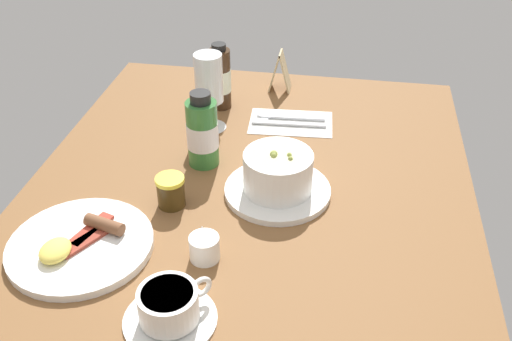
{
  "coord_description": "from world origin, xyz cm",
  "views": [
    {
      "loc": [
        -82.76,
        -16.17,
        64.84
      ],
      "look_at": [
        -0.28,
        -2.21,
        7.21
      ],
      "focal_mm": 40.75,
      "sensor_mm": 36.0,
      "label": 1
    }
  ],
  "objects_px": {
    "porridge_bowl": "(278,175)",
    "wine_glass": "(209,82)",
    "cutlery_setting": "(289,122)",
    "jam_jar": "(171,191)",
    "breakfast_plate": "(80,245)",
    "menu_card": "(280,71)",
    "sauce_bottle_brown": "(220,78)",
    "coffee_cup": "(169,307)",
    "creamer_jug": "(204,247)",
    "sauce_bottle_green": "(202,132)"
  },
  "relations": [
    {
      "from": "porridge_bowl",
      "to": "sauce_bottle_green",
      "type": "bearing_deg",
      "value": 64.08
    },
    {
      "from": "sauce_bottle_brown",
      "to": "breakfast_plate",
      "type": "xyz_separation_m",
      "value": [
        -0.52,
        0.12,
        -0.06
      ]
    },
    {
      "from": "wine_glass",
      "to": "creamer_jug",
      "type": "bearing_deg",
      "value": -168.1
    },
    {
      "from": "creamer_jug",
      "to": "menu_card",
      "type": "relative_size",
      "value": 0.6
    },
    {
      "from": "breakfast_plate",
      "to": "sauce_bottle_brown",
      "type": "bearing_deg",
      "value": -13.07
    },
    {
      "from": "jam_jar",
      "to": "sauce_bottle_brown",
      "type": "distance_m",
      "value": 0.38
    },
    {
      "from": "sauce_bottle_brown",
      "to": "coffee_cup",
      "type": "bearing_deg",
      "value": -173.9
    },
    {
      "from": "breakfast_plate",
      "to": "jam_jar",
      "type": "bearing_deg",
      "value": -39.29
    },
    {
      "from": "sauce_bottle_brown",
      "to": "menu_card",
      "type": "relative_size",
      "value": 1.57
    },
    {
      "from": "porridge_bowl",
      "to": "creamer_jug",
      "type": "height_order",
      "value": "porridge_bowl"
    },
    {
      "from": "cutlery_setting",
      "to": "menu_card",
      "type": "xyz_separation_m",
      "value": [
        0.16,
        0.04,
        0.05
      ]
    },
    {
      "from": "creamer_jug",
      "to": "menu_card",
      "type": "bearing_deg",
      "value": -3.58
    },
    {
      "from": "creamer_jug",
      "to": "sauce_bottle_green",
      "type": "relative_size",
      "value": 0.38
    },
    {
      "from": "breakfast_plate",
      "to": "creamer_jug",
      "type": "bearing_deg",
      "value": -85.92
    },
    {
      "from": "jam_jar",
      "to": "sauce_bottle_green",
      "type": "relative_size",
      "value": 0.38
    },
    {
      "from": "jam_jar",
      "to": "porridge_bowl",
      "type": "bearing_deg",
      "value": -70.3
    },
    {
      "from": "porridge_bowl",
      "to": "cutlery_setting",
      "type": "bearing_deg",
      "value": 2.38
    },
    {
      "from": "sauce_bottle_green",
      "to": "breakfast_plate",
      "type": "bearing_deg",
      "value": 153.82
    },
    {
      "from": "coffee_cup",
      "to": "creamer_jug",
      "type": "distance_m",
      "value": 0.14
    },
    {
      "from": "jam_jar",
      "to": "menu_card",
      "type": "bearing_deg",
      "value": -14.86
    },
    {
      "from": "cutlery_setting",
      "to": "jam_jar",
      "type": "relative_size",
      "value": 3.23
    },
    {
      "from": "creamer_jug",
      "to": "sauce_bottle_green",
      "type": "xyz_separation_m",
      "value": [
        0.27,
        0.07,
        0.05
      ]
    },
    {
      "from": "sauce_bottle_brown",
      "to": "menu_card",
      "type": "height_order",
      "value": "sauce_bottle_brown"
    },
    {
      "from": "sauce_bottle_brown",
      "to": "creamer_jug",
      "type": "bearing_deg",
      "value": -170.42
    },
    {
      "from": "porridge_bowl",
      "to": "cutlery_setting",
      "type": "distance_m",
      "value": 0.27
    },
    {
      "from": "porridge_bowl",
      "to": "coffee_cup",
      "type": "bearing_deg",
      "value": 161.58
    },
    {
      "from": "sauce_bottle_brown",
      "to": "wine_glass",
      "type": "bearing_deg",
      "value": 179.83
    },
    {
      "from": "sauce_bottle_green",
      "to": "coffee_cup",
      "type": "bearing_deg",
      "value": -172.89
    },
    {
      "from": "cutlery_setting",
      "to": "breakfast_plate",
      "type": "bearing_deg",
      "value": 148.61
    },
    {
      "from": "menu_card",
      "to": "coffee_cup",
      "type": "bearing_deg",
      "value": 175.78
    },
    {
      "from": "sauce_bottle_green",
      "to": "breakfast_plate",
      "type": "height_order",
      "value": "sauce_bottle_green"
    },
    {
      "from": "creamer_jug",
      "to": "sauce_bottle_brown",
      "type": "height_order",
      "value": "sauce_bottle_brown"
    },
    {
      "from": "porridge_bowl",
      "to": "wine_glass",
      "type": "height_order",
      "value": "wine_glass"
    },
    {
      "from": "cutlery_setting",
      "to": "porridge_bowl",
      "type": "bearing_deg",
      "value": -177.62
    },
    {
      "from": "sauce_bottle_green",
      "to": "porridge_bowl",
      "type": "bearing_deg",
      "value": -115.92
    },
    {
      "from": "cutlery_setting",
      "to": "menu_card",
      "type": "relative_size",
      "value": 1.94
    },
    {
      "from": "coffee_cup",
      "to": "creamer_jug",
      "type": "xyz_separation_m",
      "value": [
        0.14,
        -0.02,
        -0.0
      ]
    },
    {
      "from": "wine_glass",
      "to": "jam_jar",
      "type": "relative_size",
      "value": 2.91
    },
    {
      "from": "coffee_cup",
      "to": "jam_jar",
      "type": "bearing_deg",
      "value": 16.04
    },
    {
      "from": "jam_jar",
      "to": "breakfast_plate",
      "type": "distance_m",
      "value": 0.18
    },
    {
      "from": "cutlery_setting",
      "to": "sauce_bottle_green",
      "type": "xyz_separation_m",
      "value": [
        -0.19,
        0.15,
        0.07
      ]
    },
    {
      "from": "sauce_bottle_green",
      "to": "breakfast_plate",
      "type": "xyz_separation_m",
      "value": [
        -0.28,
        0.14,
        -0.06
      ]
    },
    {
      "from": "creamer_jug",
      "to": "breakfast_plate",
      "type": "relative_size",
      "value": 0.25
    },
    {
      "from": "cutlery_setting",
      "to": "wine_glass",
      "type": "distance_m",
      "value": 0.2
    },
    {
      "from": "cutlery_setting",
      "to": "wine_glass",
      "type": "height_order",
      "value": "wine_glass"
    },
    {
      "from": "coffee_cup",
      "to": "sauce_bottle_brown",
      "type": "height_order",
      "value": "sauce_bottle_brown"
    },
    {
      "from": "breakfast_plate",
      "to": "menu_card",
      "type": "xyz_separation_m",
      "value": [
        0.63,
        -0.25,
        0.04
      ]
    },
    {
      "from": "wine_glass",
      "to": "sauce_bottle_green",
      "type": "relative_size",
      "value": 1.1
    },
    {
      "from": "cutlery_setting",
      "to": "jam_jar",
      "type": "distance_m",
      "value": 0.37
    },
    {
      "from": "sauce_bottle_green",
      "to": "menu_card",
      "type": "xyz_separation_m",
      "value": [
        0.35,
        -0.11,
        -0.02
      ]
    }
  ]
}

